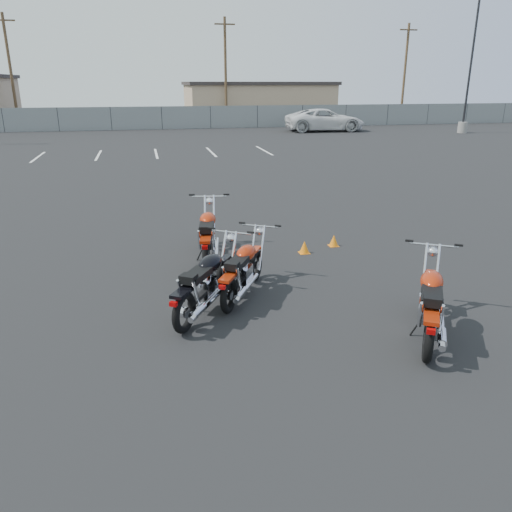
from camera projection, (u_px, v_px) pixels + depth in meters
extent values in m
plane|color=black|center=(252.00, 303.00, 8.70)|extent=(120.00, 120.00, 0.00)
torus|color=black|center=(210.00, 233.00, 11.58)|extent=(0.24, 0.70, 0.69)
cylinder|color=silver|center=(210.00, 233.00, 11.58)|extent=(0.14, 0.20, 0.18)
torus|color=black|center=(206.00, 256.00, 10.01)|extent=(0.24, 0.70, 0.69)
cylinder|color=silver|center=(206.00, 256.00, 10.01)|extent=(0.14, 0.20, 0.18)
cube|color=black|center=(208.00, 241.00, 10.78)|extent=(0.32, 1.21, 0.07)
cube|color=silver|center=(208.00, 239.00, 10.70)|extent=(0.39, 0.48, 0.34)
cylinder|color=silver|center=(207.00, 230.00, 10.63)|extent=(0.28, 0.32, 0.30)
ellipsoid|color=#A6260A|center=(208.00, 219.00, 10.83)|extent=(0.46, 0.72, 0.29)
cube|color=black|center=(207.00, 227.00, 10.32)|extent=(0.40, 0.67, 0.11)
cube|color=black|center=(206.00, 229.00, 10.03)|extent=(0.28, 0.25, 0.14)
cube|color=#A6260A|center=(205.00, 239.00, 9.87)|extent=(0.29, 0.51, 0.06)
cube|color=#A6260A|center=(209.00, 217.00, 11.46)|extent=(0.21, 0.41, 0.05)
cylinder|color=silver|center=(213.00, 240.00, 10.08)|extent=(0.09, 0.22, 0.45)
cylinder|color=silver|center=(199.00, 240.00, 10.07)|extent=(0.09, 0.22, 0.45)
cylinder|color=silver|center=(216.00, 249.00, 10.48)|extent=(0.32, 1.26, 0.15)
cylinder|color=silver|center=(215.00, 254.00, 10.13)|extent=(0.21, 0.42, 0.15)
cylinder|color=silver|center=(214.00, 216.00, 11.59)|extent=(0.13, 0.46, 0.90)
cylinder|color=silver|center=(205.00, 216.00, 11.58)|extent=(0.13, 0.46, 0.90)
sphere|color=silver|center=(209.00, 201.00, 11.66)|extent=(0.21, 0.21, 0.18)
cylinder|color=silver|center=(209.00, 196.00, 11.64)|extent=(0.80, 0.17, 0.03)
cylinder|color=black|center=(226.00, 194.00, 11.62)|extent=(0.14, 0.06, 0.04)
cylinder|color=black|center=(192.00, 195.00, 11.59)|extent=(0.14, 0.06, 0.04)
cylinder|color=black|center=(201.00, 253.00, 10.73)|extent=(0.18, 0.06, 0.34)
cube|color=#990505|center=(205.00, 248.00, 9.61)|extent=(0.12, 0.09, 0.07)
torus|color=black|center=(225.00, 277.00, 9.00)|extent=(0.45, 0.62, 0.65)
cylinder|color=silver|center=(225.00, 277.00, 9.00)|extent=(0.19, 0.21, 0.17)
torus|color=black|center=(184.00, 312.00, 7.59)|extent=(0.45, 0.62, 0.65)
cylinder|color=silver|center=(184.00, 312.00, 7.59)|extent=(0.19, 0.21, 0.17)
cube|color=black|center=(206.00, 291.00, 8.28)|extent=(0.71, 1.02, 0.07)
cube|color=silver|center=(205.00, 288.00, 8.21)|extent=(0.48, 0.51, 0.33)
cylinder|color=silver|center=(204.00, 277.00, 8.15)|extent=(0.33, 0.35, 0.29)
ellipsoid|color=black|center=(210.00, 263.00, 8.32)|extent=(0.62, 0.71, 0.28)
cube|color=black|center=(197.00, 275.00, 7.86)|extent=(0.56, 0.66, 0.11)
cube|color=black|center=(188.00, 279.00, 7.61)|extent=(0.31, 0.29, 0.13)
cube|color=black|center=(182.00, 292.00, 7.46)|extent=(0.41, 0.49, 0.05)
cube|color=black|center=(225.00, 259.00, 8.89)|extent=(0.32, 0.39, 0.04)
cylinder|color=silver|center=(196.00, 293.00, 7.61)|extent=(0.15, 0.20, 0.43)
cylinder|color=silver|center=(181.00, 291.00, 7.69)|extent=(0.15, 0.20, 0.43)
cylinder|color=silver|center=(208.00, 303.00, 7.96)|extent=(0.73, 1.07, 0.14)
cylinder|color=silver|center=(198.00, 311.00, 7.64)|extent=(0.32, 0.40, 0.14)
cylinder|color=silver|center=(233.00, 257.00, 8.97)|extent=(0.27, 0.39, 0.86)
cylinder|color=silver|center=(223.00, 255.00, 9.03)|extent=(0.27, 0.39, 0.86)
sphere|color=silver|center=(231.00, 238.00, 9.06)|extent=(0.24, 0.24, 0.17)
cylinder|color=silver|center=(231.00, 232.00, 9.05)|extent=(0.66, 0.44, 0.03)
cylinder|color=black|center=(251.00, 232.00, 8.89)|extent=(0.13, 0.10, 0.04)
cylinder|color=black|center=(212.00, 228.00, 9.13)|extent=(0.13, 0.10, 0.04)
cylinder|color=black|center=(196.00, 303.00, 8.30)|extent=(0.16, 0.11, 0.33)
cube|color=#990505|center=(173.00, 304.00, 7.23)|extent=(0.13, 0.11, 0.07)
torus|color=black|center=(255.00, 265.00, 9.61)|extent=(0.41, 0.59, 0.62)
cylinder|color=silver|center=(255.00, 265.00, 9.61)|extent=(0.17, 0.19, 0.16)
torus|color=black|center=(229.00, 295.00, 8.26)|extent=(0.41, 0.59, 0.62)
cylinder|color=silver|center=(229.00, 295.00, 8.26)|extent=(0.17, 0.19, 0.16)
cube|color=black|center=(243.00, 277.00, 8.92)|extent=(0.63, 0.99, 0.06)
cube|color=silver|center=(242.00, 275.00, 8.85)|extent=(0.45, 0.48, 0.31)
cylinder|color=silver|center=(242.00, 265.00, 8.79)|extent=(0.31, 0.33, 0.27)
ellipsoid|color=#A6260A|center=(246.00, 253.00, 8.96)|extent=(0.57, 0.68, 0.26)
cube|color=black|center=(237.00, 263.00, 8.52)|extent=(0.51, 0.63, 0.10)
cube|color=black|center=(232.00, 266.00, 8.27)|extent=(0.29, 0.27, 0.12)
cube|color=#A6260A|center=(228.00, 277.00, 8.13)|extent=(0.38, 0.47, 0.05)
cube|color=#A6260A|center=(255.00, 249.00, 9.50)|extent=(0.29, 0.37, 0.04)
cylinder|color=silver|center=(239.00, 278.00, 8.28)|extent=(0.14, 0.19, 0.41)
cylinder|color=silver|center=(225.00, 277.00, 8.35)|extent=(0.14, 0.19, 0.41)
cylinder|color=silver|center=(246.00, 288.00, 8.61)|extent=(0.64, 1.03, 0.13)
cylinder|color=silver|center=(240.00, 294.00, 8.31)|extent=(0.29, 0.38, 0.14)
cylinder|color=silver|center=(262.00, 248.00, 9.58)|extent=(0.24, 0.38, 0.81)
cylinder|color=silver|center=(253.00, 247.00, 9.63)|extent=(0.24, 0.38, 0.81)
sphere|color=silver|center=(260.00, 231.00, 9.67)|extent=(0.23, 0.23, 0.16)
cylinder|color=silver|center=(260.00, 226.00, 9.65)|extent=(0.64, 0.39, 0.03)
cylinder|color=black|center=(278.00, 226.00, 9.52)|extent=(0.13, 0.09, 0.04)
cylinder|color=black|center=(242.00, 223.00, 9.72)|extent=(0.13, 0.09, 0.04)
cylinder|color=black|center=(234.00, 288.00, 8.93)|extent=(0.15, 0.10, 0.31)
cube|color=#990505|center=(222.00, 287.00, 7.91)|extent=(0.12, 0.10, 0.06)
torus|color=black|center=(428.00, 294.00, 8.23)|extent=(0.44, 0.63, 0.66)
cylinder|color=silver|center=(428.00, 294.00, 8.23)|extent=(0.19, 0.21, 0.18)
torus|color=black|center=(428.00, 339.00, 6.79)|extent=(0.44, 0.63, 0.66)
cylinder|color=silver|center=(428.00, 339.00, 6.79)|extent=(0.19, 0.21, 0.18)
cube|color=black|center=(429.00, 312.00, 7.50)|extent=(0.69, 1.06, 0.07)
cube|color=silver|center=(429.00, 309.00, 7.42)|extent=(0.48, 0.52, 0.33)
cylinder|color=silver|center=(431.00, 297.00, 7.36)|extent=(0.33, 0.35, 0.29)
ellipsoid|color=#A6260A|center=(432.00, 281.00, 7.54)|extent=(0.62, 0.73, 0.28)
cube|color=black|center=(432.00, 296.00, 7.07)|extent=(0.56, 0.67, 0.11)
cube|color=black|center=(432.00, 301.00, 6.80)|extent=(0.31, 0.30, 0.13)
cube|color=#A6260A|center=(431.00, 317.00, 6.65)|extent=(0.41, 0.50, 0.06)
cube|color=#A6260A|center=(431.00, 275.00, 8.12)|extent=(0.32, 0.40, 0.04)
cylinder|color=silver|center=(441.00, 317.00, 6.81)|extent=(0.15, 0.20, 0.44)
cylinder|color=silver|center=(421.00, 315.00, 6.89)|extent=(0.15, 0.20, 0.44)
cylinder|color=silver|center=(441.00, 327.00, 7.17)|extent=(0.71, 1.10, 0.14)
cylinder|color=silver|center=(442.00, 337.00, 6.84)|extent=(0.31, 0.41, 0.15)
cylinder|color=silver|center=(437.00, 272.00, 8.20)|extent=(0.27, 0.41, 0.87)
cylinder|color=silver|center=(424.00, 271.00, 8.26)|extent=(0.27, 0.41, 0.87)
sphere|color=silver|center=(433.00, 252.00, 8.30)|extent=(0.24, 0.24, 0.18)
cylinder|color=silver|center=(433.00, 245.00, 8.28)|extent=(0.68, 0.42, 0.03)
cylinder|color=black|center=(459.00, 245.00, 8.13)|extent=(0.13, 0.10, 0.04)
cylinder|color=black|center=(409.00, 241.00, 8.36)|extent=(0.13, 0.10, 0.04)
cylinder|color=black|center=(416.00, 326.00, 7.51)|extent=(0.16, 0.11, 0.33)
cube|color=#990505|center=(431.00, 331.00, 6.42)|extent=(0.13, 0.11, 0.07)
cone|color=orange|center=(334.00, 240.00, 11.69)|extent=(0.21, 0.21, 0.26)
cube|color=orange|center=(333.00, 246.00, 11.74)|extent=(0.23, 0.23, 0.01)
cone|color=orange|center=(304.00, 247.00, 11.21)|extent=(0.22, 0.22, 0.27)
cube|color=orange|center=(304.00, 253.00, 11.25)|extent=(0.23, 0.23, 0.01)
cylinder|color=gray|center=(463.00, 127.00, 37.88)|extent=(0.70, 0.70, 0.80)
cylinder|color=black|center=(474.00, 44.00, 35.95)|extent=(0.16, 0.16, 10.89)
cube|color=slate|center=(162.00, 118.00, 40.66)|extent=(80.00, 0.04, 1.80)
cylinder|color=black|center=(3.00, 120.00, 38.19)|extent=(0.06, 0.06, 1.80)
cylinder|color=black|center=(58.00, 119.00, 39.01)|extent=(0.06, 0.06, 1.80)
cylinder|color=black|center=(111.00, 119.00, 39.83)|extent=(0.06, 0.06, 1.80)
cylinder|color=black|center=(162.00, 118.00, 40.66)|extent=(0.06, 0.06, 1.80)
cylinder|color=black|center=(211.00, 117.00, 41.48)|extent=(0.06, 0.06, 1.80)
cylinder|color=black|center=(257.00, 116.00, 42.30)|extent=(0.06, 0.06, 1.80)
cylinder|color=black|center=(302.00, 116.00, 43.13)|extent=(0.06, 0.06, 1.80)
cylinder|color=black|center=(346.00, 115.00, 43.95)|extent=(0.06, 0.06, 1.80)
cylinder|color=black|center=(387.00, 115.00, 44.77)|extent=(0.06, 0.06, 1.80)
cylinder|color=black|center=(428.00, 114.00, 45.60)|extent=(0.06, 0.06, 1.80)
cylinder|color=black|center=(467.00, 113.00, 46.42)|extent=(0.06, 0.06, 1.80)
cylinder|color=black|center=(504.00, 113.00, 47.24)|extent=(0.06, 0.06, 1.80)
cube|color=tan|center=(257.00, 102.00, 50.74)|extent=(14.00, 9.00, 3.40)
cube|color=#352F2C|center=(257.00, 83.00, 50.14)|extent=(14.40, 9.40, 0.30)
cylinder|color=#4B3623|center=(11.00, 71.00, 41.61)|extent=(0.24, 0.24, 9.00)
cube|color=#4B3623|center=(3.00, 20.00, 40.32)|extent=(1.80, 0.12, 0.12)
cylinder|color=#4B3623|center=(226.00, 72.00, 44.39)|extent=(0.24, 0.24, 9.00)
cube|color=#4B3623|center=(225.00, 24.00, 43.11)|extent=(1.80, 0.12, 0.12)
cylinder|color=#4B3623|center=(405.00, 73.00, 49.02)|extent=(0.24, 0.24, 9.00)
cube|color=#4B3623|center=(409.00, 30.00, 47.73)|extent=(1.80, 0.12, 0.12)
cube|color=silver|center=(38.00, 157.00, 25.69)|extent=(0.12, 4.00, 0.01)
cube|color=silver|center=(98.00, 155.00, 26.31)|extent=(0.12, 4.00, 0.01)
cube|color=silver|center=(156.00, 154.00, 26.92)|extent=(0.12, 4.00, 0.01)
cube|color=silver|center=(211.00, 152.00, 27.54)|extent=(0.12, 4.00, 0.01)
cube|color=silver|center=(264.00, 150.00, 28.16)|extent=(0.12, 4.00, 0.01)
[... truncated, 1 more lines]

